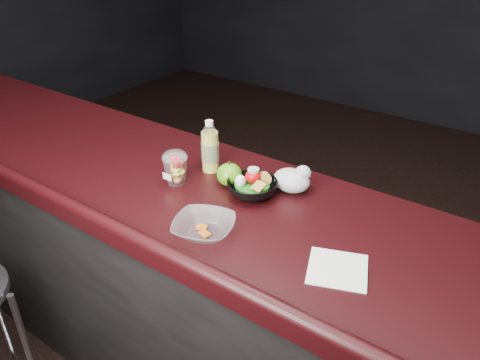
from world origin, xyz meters
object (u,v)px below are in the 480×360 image
Objects in this scene: fruit_cup at (175,167)px; takeout_bowl at (204,227)px; lemonade_bottle at (210,150)px; snack_bowl at (252,187)px; green_apple at (229,175)px.

fruit_cup is 0.54× the size of takeout_bowl.
lemonade_bottle reaches higher than takeout_bowl.
lemonade_bottle reaches higher than fruit_cup.
snack_bowl is at bearing -14.65° from lemonade_bottle.
snack_bowl is 0.88× the size of takeout_bowl.
fruit_cup is 1.37× the size of green_apple.
lemonade_bottle reaches higher than green_apple.
green_apple is (0.17, 0.10, -0.02)m from fruit_cup.
fruit_cup is 0.34m from takeout_bowl.
takeout_bowl is (0.01, -0.27, -0.01)m from snack_bowl.
lemonade_bottle is 0.24m from snack_bowl.
takeout_bowl is (0.24, -0.33, -0.06)m from lemonade_bottle.
lemonade_bottle reaches higher than snack_bowl.
lemonade_bottle is 0.95× the size of snack_bowl.
takeout_bowl is at bearing -33.09° from fruit_cup.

